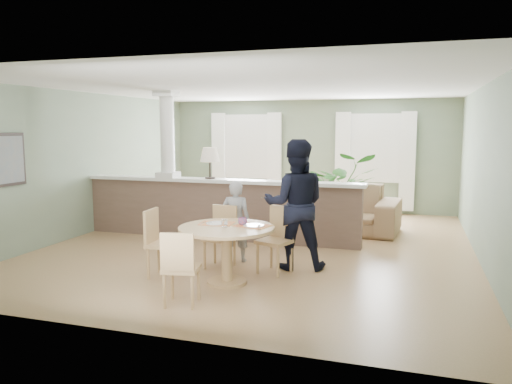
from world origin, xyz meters
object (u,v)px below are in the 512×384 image
(chair_side, at_px, (159,240))
(child_person, at_px, (236,221))
(man_person, at_px, (295,204))
(chair_far_boy, at_px, (222,233))
(sofa, at_px, (318,206))
(houseplant, at_px, (343,190))
(dining_table, at_px, (227,238))
(chair_far_man, at_px, (277,236))
(chair_near, at_px, (180,265))

(chair_side, height_order, child_person, child_person)
(chair_side, relative_size, man_person, 0.50)
(chair_far_boy, distance_m, man_person, 1.16)
(sofa, height_order, houseplant, houseplant)
(child_person, bearing_deg, dining_table, 97.26)
(dining_table, bearing_deg, chair_far_man, 55.51)
(chair_far_boy, relative_size, man_person, 0.48)
(dining_table, bearing_deg, chair_side, 179.45)
(child_person, bearing_deg, sofa, -111.98)
(chair_far_boy, relative_size, chair_far_man, 0.96)
(chair_far_man, bearing_deg, man_person, 71.50)
(sofa, height_order, chair_side, chair_side)
(chair_far_boy, bearing_deg, chair_far_man, 2.69)
(chair_side, xyz_separation_m, child_person, (0.73, 1.06, 0.11))
(chair_far_man, bearing_deg, dining_table, -106.18)
(chair_near, bearing_deg, child_person, -99.85)
(chair_far_boy, bearing_deg, sofa, 79.10)
(houseplant, relative_size, chair_near, 1.74)
(chair_side, bearing_deg, dining_table, -94.14)
(houseplant, relative_size, chair_side, 1.65)
(dining_table, bearing_deg, man_person, 54.88)
(chair_near, bearing_deg, dining_table, -113.67)
(dining_table, xyz_separation_m, chair_near, (-0.21, -0.97, -0.12))
(houseplant, bearing_deg, man_person, -94.57)
(houseplant, relative_size, dining_table, 1.23)
(dining_table, bearing_deg, sofa, 82.83)
(houseplant, bearing_deg, sofa, -142.09)
(dining_table, bearing_deg, chair_far_boy, 116.50)
(dining_table, relative_size, chair_near, 1.42)
(chair_far_boy, bearing_deg, man_person, 16.86)
(chair_far_boy, bearing_deg, chair_near, -80.21)
(houseplant, distance_m, chair_far_boy, 3.71)
(chair_far_man, xyz_separation_m, chair_side, (-1.49, -0.70, 0.00))
(chair_far_boy, height_order, chair_far_man, chair_far_man)
(chair_far_man, height_order, man_person, man_person)
(sofa, distance_m, chair_side, 4.11)
(sofa, bearing_deg, dining_table, -92.52)
(chair_far_boy, bearing_deg, houseplant, 73.73)
(dining_table, xyz_separation_m, chair_side, (-1.00, 0.01, -0.09))
(man_person, bearing_deg, houseplant, -108.94)
(child_person, bearing_deg, chair_near, 84.89)
(chair_far_boy, bearing_deg, child_person, 77.80)
(dining_table, xyz_separation_m, child_person, (-0.27, 1.07, 0.02))
(chair_far_man, relative_size, child_person, 0.75)
(sofa, xyz_separation_m, chair_near, (-0.69, -4.81, 0.03))
(sofa, xyz_separation_m, dining_table, (-0.48, -3.84, 0.14))
(dining_table, relative_size, chair_far_man, 1.35)
(chair_near, xyz_separation_m, chair_side, (-0.79, 0.98, 0.03))
(sofa, relative_size, man_person, 1.68)
(chair_far_boy, xyz_separation_m, child_person, (0.10, 0.33, 0.13))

